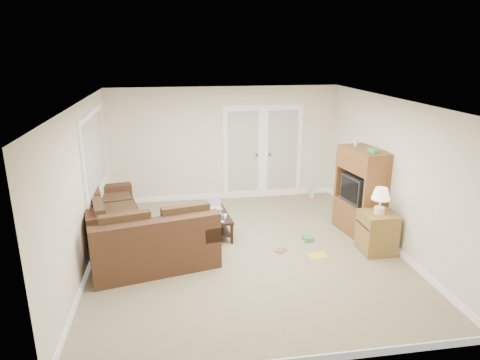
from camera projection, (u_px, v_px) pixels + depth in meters
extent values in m
plane|color=gray|center=(246.00, 252.00, 7.19)|extent=(5.50, 5.50, 0.00)
cube|color=silver|center=(246.00, 102.00, 6.45)|extent=(5.00, 5.50, 0.02)
cube|color=white|center=(83.00, 189.00, 6.44)|extent=(0.02, 5.50, 2.50)
cube|color=white|center=(392.00, 174.00, 7.19)|extent=(0.02, 5.50, 2.50)
cube|color=white|center=(225.00, 144.00, 9.41)|extent=(5.00, 0.02, 2.50)
cube|color=white|center=(294.00, 262.00, 4.22)|extent=(5.00, 0.02, 2.50)
cube|color=white|center=(243.00, 154.00, 9.51)|extent=(0.90, 0.04, 2.13)
cube|color=white|center=(282.00, 152.00, 9.65)|extent=(0.90, 0.04, 2.13)
cube|color=silver|center=(243.00, 152.00, 9.47)|extent=(0.68, 0.02, 1.80)
cube|color=silver|center=(282.00, 150.00, 9.61)|extent=(0.68, 0.02, 1.80)
cube|color=white|center=(94.00, 154.00, 7.30)|extent=(0.04, 1.92, 1.42)
cube|color=silver|center=(95.00, 154.00, 7.31)|extent=(0.02, 1.74, 1.24)
cube|color=#482C1B|center=(114.00, 228.00, 7.59)|extent=(1.47, 2.58, 0.44)
cube|color=#482C1B|center=(91.00, 207.00, 7.34)|extent=(0.78, 2.43, 0.45)
cube|color=#482C1B|center=(107.00, 191.00, 8.46)|extent=(0.98, 0.46, 0.23)
cube|color=#47311C|center=(118.00, 212.00, 7.54)|extent=(1.13, 2.41, 0.13)
cube|color=#482C1B|center=(154.00, 252.00, 6.68)|extent=(2.07, 1.35, 0.44)
cube|color=#482C1B|center=(157.00, 234.00, 6.24)|extent=(1.91, 0.67, 0.45)
cube|color=#482C1B|center=(204.00, 224.00, 6.88)|extent=(0.46, 0.98, 0.23)
cube|color=#47311C|center=(152.00, 233.00, 6.67)|extent=(1.89, 1.02, 0.13)
cube|color=black|center=(204.00, 217.00, 6.84)|extent=(0.52, 0.90, 0.03)
cube|color=red|center=(200.00, 211.00, 7.04)|extent=(0.36, 0.20, 0.02)
cube|color=black|center=(215.00, 215.00, 7.75)|extent=(0.57, 1.01, 0.04)
cube|color=black|center=(215.00, 227.00, 7.82)|extent=(0.50, 0.93, 0.03)
cylinder|color=silver|center=(210.00, 212.00, 7.66)|extent=(0.08, 0.08, 0.14)
cylinder|color=red|center=(210.00, 205.00, 7.62)|extent=(0.01, 0.01, 0.12)
cube|color=#2D4B94|center=(219.00, 217.00, 7.49)|extent=(0.20, 0.12, 0.08)
cube|color=white|center=(216.00, 216.00, 7.66)|extent=(0.37, 0.56, 0.00)
cube|color=brown|center=(359.00, 217.00, 7.86)|extent=(0.70, 1.06, 0.59)
cube|color=brown|center=(364.00, 160.00, 7.54)|extent=(0.70, 1.06, 0.40)
cube|color=black|center=(361.00, 189.00, 7.70)|extent=(0.56, 0.66, 0.49)
cube|color=black|center=(349.00, 190.00, 7.62)|extent=(0.09, 0.51, 0.40)
cube|color=#44954A|center=(374.00, 151.00, 7.25)|extent=(0.15, 0.19, 0.06)
cylinder|color=silver|center=(356.00, 142.00, 7.74)|extent=(0.07, 0.07, 0.12)
cube|color=olive|center=(377.00, 233.00, 7.09)|extent=(0.53, 0.53, 0.69)
cylinder|color=white|center=(379.00, 210.00, 6.98)|extent=(0.17, 0.17, 0.11)
cylinder|color=white|center=(380.00, 203.00, 6.94)|extent=(0.03, 0.03, 0.15)
cone|color=white|center=(381.00, 194.00, 6.89)|extent=(0.30, 0.30, 0.19)
cube|color=silver|center=(312.00, 192.00, 9.75)|extent=(0.13, 0.11, 0.28)
cube|color=yellow|center=(318.00, 255.00, 7.05)|extent=(0.33, 0.27, 0.01)
cube|color=#44954A|center=(308.00, 238.00, 7.60)|extent=(0.16, 0.21, 0.08)
imported|color=brown|center=(277.00, 249.00, 7.25)|extent=(0.24, 0.25, 0.02)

